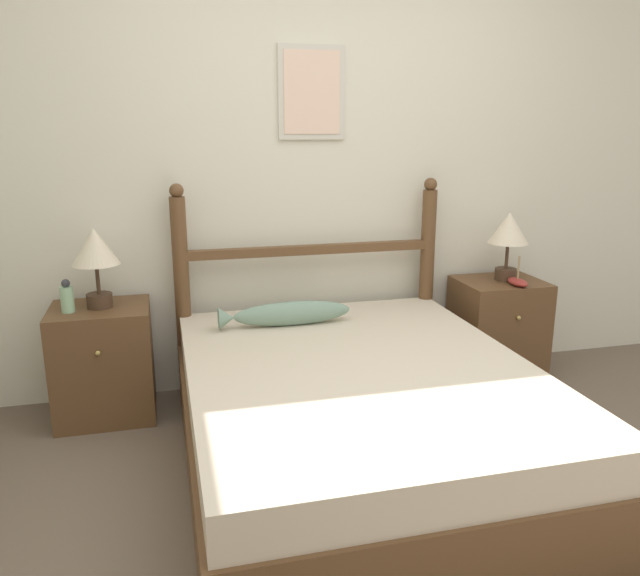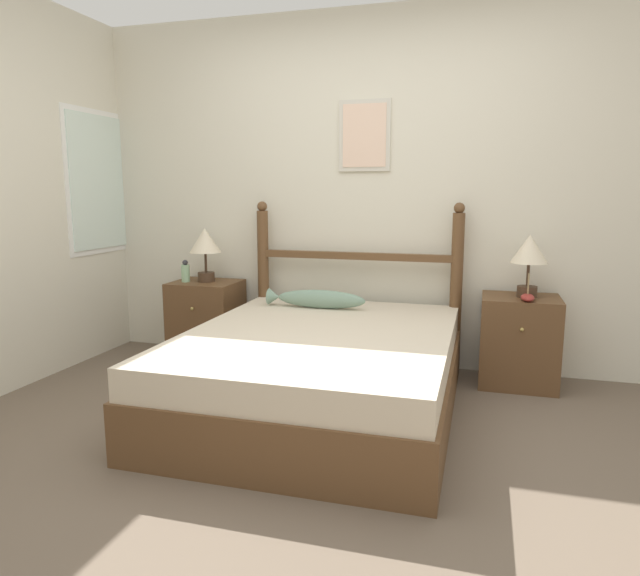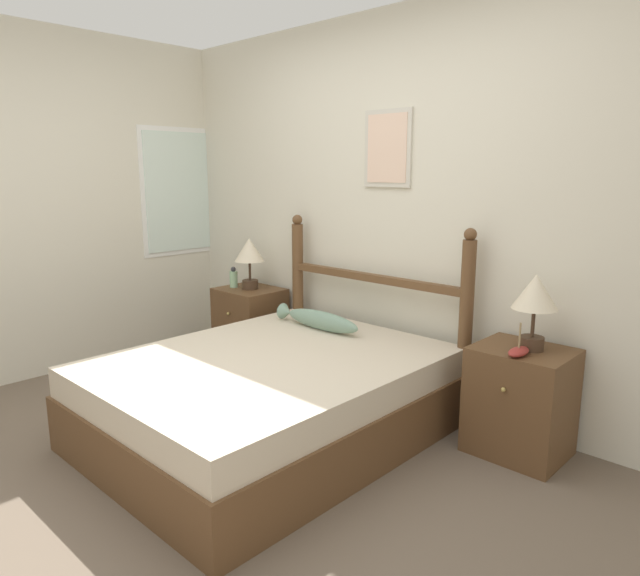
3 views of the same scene
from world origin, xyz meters
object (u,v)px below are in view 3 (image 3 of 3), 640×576
at_px(bottle, 234,278).
at_px(table_lamp_right, 535,297).
at_px(model_boat, 519,351).
at_px(nightstand_left, 250,324).
at_px(nightstand_right, 520,401).
at_px(table_lamp_left, 249,253).
at_px(bed, 271,397).
at_px(fish_pillow, 318,320).

bearing_deg(bottle, table_lamp_right, 1.35).
xyz_separation_m(table_lamp_right, model_boat, (-0.00, -0.14, -0.26)).
relative_size(nightstand_left, table_lamp_right, 1.46).
bearing_deg(bottle, model_boat, -1.98).
height_order(nightstand_right, table_lamp_left, table_lamp_left).
height_order(nightstand_left, bottle, bottle).
distance_m(bed, table_lamp_right, 1.56).
relative_size(bed, table_lamp_right, 4.76).
relative_size(table_lamp_left, fish_pillow, 0.59).
bearing_deg(bed, bottle, 149.68).
height_order(bottle, fish_pillow, bottle).
bearing_deg(model_boat, nightstand_left, 176.69).
xyz_separation_m(bed, model_boat, (1.17, 0.66, 0.38)).
distance_m(nightstand_right, table_lamp_left, 2.35).
xyz_separation_m(table_lamp_left, fish_pillow, (0.93, -0.19, -0.34)).
bearing_deg(nightstand_left, fish_pillow, -11.06).
bearing_deg(nightstand_right, bottle, -178.84).
bearing_deg(table_lamp_right, bed, -145.53).
bearing_deg(nightstand_right, bed, -145.06).
xyz_separation_m(nightstand_left, table_lamp_right, (2.32, 0.01, 0.59)).
relative_size(table_lamp_left, bottle, 2.42).
xyz_separation_m(bed, table_lamp_right, (1.17, 0.81, 0.64)).
bearing_deg(table_lamp_left, table_lamp_right, 0.14).
bearing_deg(table_lamp_right, fish_pillow, -172.14).
bearing_deg(fish_pillow, bed, -71.24).
distance_m(bed, model_boat, 1.40).
xyz_separation_m(nightstand_right, bottle, (-2.42, -0.05, 0.37)).
height_order(table_lamp_right, model_boat, table_lamp_right).
bearing_deg(bottle, nightstand_left, 19.58).
xyz_separation_m(table_lamp_right, bottle, (-2.45, -0.06, -0.21)).
relative_size(nightstand_right, table_lamp_right, 1.46).
height_order(nightstand_left, table_lamp_right, table_lamp_right).
bearing_deg(bottle, table_lamp_left, 19.57).
relative_size(nightstand_right, bottle, 3.55).
bearing_deg(nightstand_left, bed, -34.94).
height_order(bed, bottle, bottle).
xyz_separation_m(bottle, fish_pillow, (1.07, -0.13, -0.13)).
bearing_deg(model_boat, bed, -150.42).
bearing_deg(bottle, nightstand_right, 1.16).
bearing_deg(bottle, fish_pillow, -7.09).
relative_size(table_lamp_right, fish_pillow, 0.59).
distance_m(nightstand_left, nightstand_right, 2.28).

